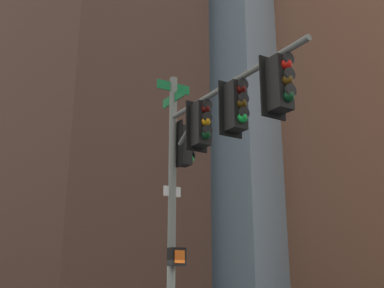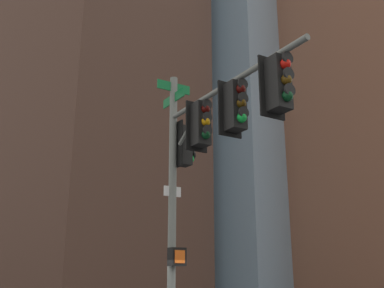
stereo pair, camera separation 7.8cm
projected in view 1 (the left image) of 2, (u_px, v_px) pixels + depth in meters
The scene contains 5 objects.
signal_pole_assembly at pixel (206, 146), 9.87m from camera, with size 4.48×2.93×7.03m.
building_brick_nearside at pixel (56, 8), 46.86m from camera, with size 25.80×19.47×57.81m, color #4C3328.
building_brick_midblock at pixel (149, 121), 67.02m from camera, with size 22.76×14.74×48.79m, color brown.
building_glass_tower at pixel (182, 37), 70.93m from camera, with size 31.23×26.86×76.64m, color #7A99B2.
building_brick_farside at pixel (332, 121), 63.90m from camera, with size 19.97×19.26×46.79m, color brown.
Camera 1 is at (-5.54, 9.59, 2.13)m, focal length 42.41 mm.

